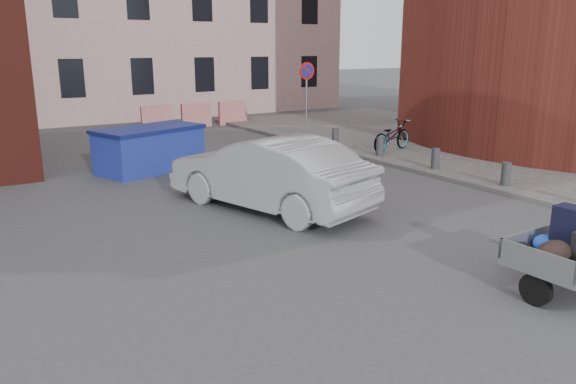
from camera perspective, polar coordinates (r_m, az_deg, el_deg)
ground at (r=9.23m, az=4.45°, el=-6.38°), size 120.00×120.00×0.00m
sidewalk at (r=18.98m, az=21.63°, el=3.74°), size 9.00×24.00×0.12m
no_parking_sign at (r=19.86m, az=1.92°, el=10.88°), size 0.60×0.09×2.65m
bollards at (r=15.48m, az=14.75°, el=3.30°), size 0.22×9.02×0.55m
barriers at (r=23.96m, az=-9.29°, el=7.70°), size 4.70×0.18×1.00m
trailer at (r=8.55m, az=26.72°, el=-5.35°), size 1.62×1.82×1.20m
dumpster at (r=15.73m, az=-13.85°, el=4.29°), size 3.15×2.26×1.19m
silver_car at (r=11.60m, az=-2.01°, el=1.96°), size 2.86×4.89×1.52m
bicycle at (r=17.85m, az=10.49°, el=5.65°), size 1.91×1.01×0.95m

